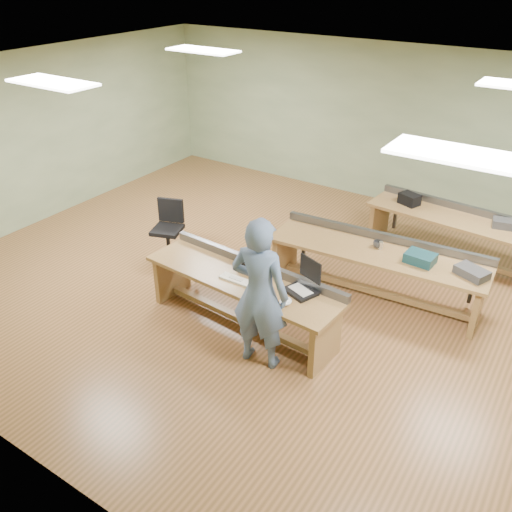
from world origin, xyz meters
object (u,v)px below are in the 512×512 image
at_px(workbench_front, 243,290).
at_px(camera_bag, 250,265).
at_px(task_chair, 169,237).
at_px(mug, 378,244).
at_px(parts_bin_teal, 420,258).
at_px(drinks_can, 381,245).
at_px(workbench_mid, 377,262).
at_px(laptop_base, 301,291).
at_px(person, 260,294).
at_px(parts_bin_grey, 472,272).
at_px(workbench_back, 454,228).

height_order(workbench_front, camera_bag, camera_bag).
distance_m(task_chair, mug, 3.35).
height_order(camera_bag, parts_bin_teal, camera_bag).
bearing_deg(drinks_can, camera_bag, -128.25).
xyz_separation_m(workbench_front, workbench_mid, (1.17, 1.63, 0.01)).
xyz_separation_m(workbench_front, mug, (1.13, 1.69, 0.25)).
relative_size(laptop_base, drinks_can, 3.37).
bearing_deg(workbench_mid, person, -109.79).
bearing_deg(workbench_front, drinks_can, 58.90).
relative_size(workbench_mid, parts_bin_teal, 8.13).
bearing_deg(workbench_front, mug, 60.32).
relative_size(camera_bag, parts_bin_teal, 0.73).
xyz_separation_m(person, drinks_can, (0.61, 2.17, -0.16)).
height_order(person, task_chair, person).
distance_m(mug, drinks_can, 0.05).
bearing_deg(workbench_front, laptop_base, 9.66).
bearing_deg(parts_bin_grey, workbench_mid, -179.94).
xyz_separation_m(camera_bag, drinks_can, (1.19, 1.51, -0.04)).
relative_size(workbench_mid, workbench_back, 1.11).
xyz_separation_m(workbench_back, parts_bin_teal, (-0.01, -1.72, 0.26)).
relative_size(task_chair, drinks_can, 8.71).
bearing_deg(parts_bin_teal, task_chair, -169.69).
xyz_separation_m(workbench_mid, drinks_can, (0.01, 0.05, 0.24)).
bearing_deg(workbench_mid, workbench_back, 66.62).
bearing_deg(mug, task_chair, -166.29).
bearing_deg(camera_bag, parts_bin_grey, 16.83).
relative_size(parts_bin_teal, drinks_can, 3.51).
height_order(workbench_back, camera_bag, camera_bag).
xyz_separation_m(person, parts_bin_grey, (1.87, 2.12, -0.16)).
relative_size(workbench_back, mug, 21.21).
bearing_deg(laptop_base, workbench_back, 93.90).
height_order(person, drinks_can, person).
bearing_deg(person, parts_bin_grey, -139.27).
distance_m(workbench_front, laptop_base, 0.83).
xyz_separation_m(workbench_back, parts_bin_grey, (0.66, -1.70, 0.25)).
bearing_deg(workbench_front, workbench_back, 66.04).
relative_size(workbench_back, parts_bin_teal, 7.29).
xyz_separation_m(laptop_base, camera_bag, (-0.80, 0.09, 0.07)).
relative_size(camera_bag, parts_bin_grey, 0.69).
relative_size(laptop_base, camera_bag, 1.31).
height_order(workbench_front, task_chair, task_chair).
distance_m(laptop_base, parts_bin_grey, 2.26).
xyz_separation_m(camera_bag, parts_bin_grey, (2.44, 1.46, -0.04)).
bearing_deg(workbench_back, person, -102.47).
height_order(workbench_mid, laptop_base, workbench_mid).
relative_size(laptop_base, mug, 2.79).
xyz_separation_m(workbench_mid, mug, (-0.04, 0.06, 0.24)).
height_order(workbench_mid, workbench_back, same).
relative_size(workbench_back, camera_bag, 9.98).
bearing_deg(parts_bin_teal, camera_bag, -140.99).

